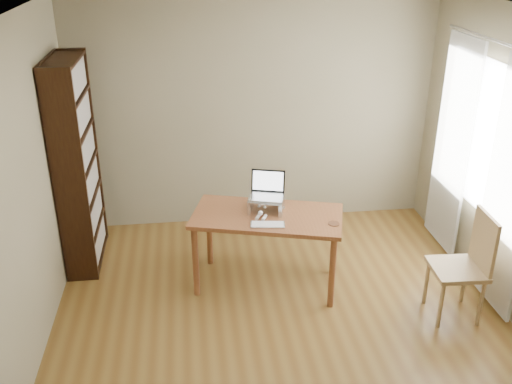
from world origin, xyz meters
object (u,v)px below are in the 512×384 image
object	(u,v)px
bookshelf	(77,165)
laptop	(265,190)
keyboard	(268,225)
chair	(467,262)
desk	(267,224)
cat	(265,203)

from	to	relation	value
bookshelf	laptop	size ratio (longest dim) A/B	5.77
laptop	keyboard	bearing A→B (deg)	-78.75
chair	keyboard	bearing A→B (deg)	167.19
laptop	chair	bearing A→B (deg)	-10.89
desk	chair	distance (m)	1.78
laptop	cat	distance (m)	0.13
bookshelf	laptop	xyz separation A→B (m)	(1.78, -0.58, -0.11)
bookshelf	keyboard	xyz separation A→B (m)	(1.75, -0.93, -0.29)
laptop	cat	size ratio (longest dim) A/B	0.76
keyboard	cat	distance (m)	0.34
bookshelf	chair	size ratio (longest dim) A/B	2.13
desk	cat	world-z (taller)	cat
keyboard	chair	size ratio (longest dim) A/B	0.33
laptop	keyboard	xyz separation A→B (m)	(-0.03, -0.36, -0.18)
laptop	cat	world-z (taller)	laptop
keyboard	chair	distance (m)	1.75
desk	keyboard	world-z (taller)	keyboard
laptop	desk	bearing A→B (deg)	-74.14
bookshelf	chair	distance (m)	3.74
bookshelf	cat	xyz separation A→B (m)	(1.78, -0.60, -0.24)
desk	keyboard	size ratio (longest dim) A/B	4.71
keyboard	chair	bearing A→B (deg)	-7.58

